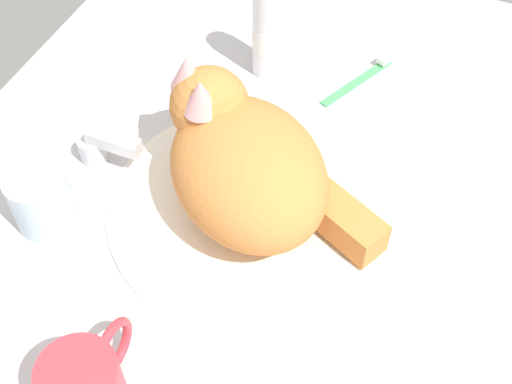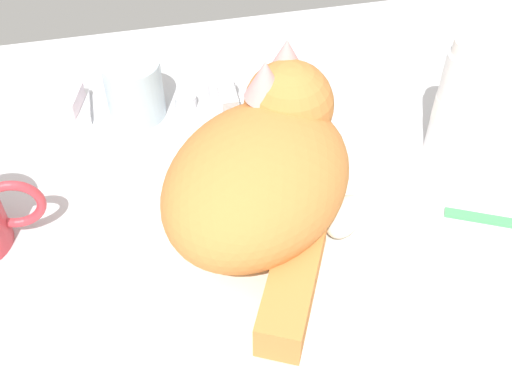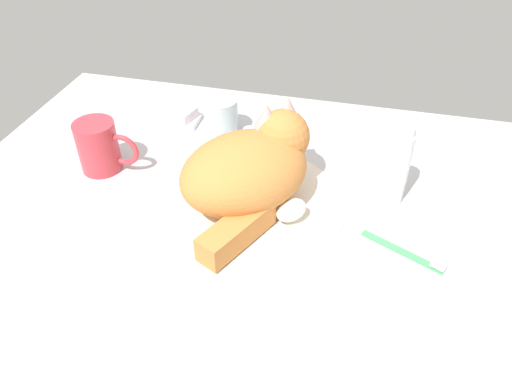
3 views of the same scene
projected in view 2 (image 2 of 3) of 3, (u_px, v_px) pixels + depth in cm
name	position (u px, v px, depth cm)	size (l,w,h in cm)	color
ground_plane	(257.00, 236.00, 71.56)	(110.00, 82.50, 3.00)	silver
sink_basin	(257.00, 224.00, 70.12)	(34.94, 34.94, 0.92)	white
faucet	(223.00, 92.00, 82.69)	(12.38, 8.96, 5.57)	silver
cat	(265.00, 171.00, 65.59)	(28.30, 31.74, 15.90)	#D17F3D
rinse_cup	(134.00, 89.00, 80.55)	(7.19, 7.19, 7.90)	silver
soap_dish	(55.00, 110.00, 82.99)	(9.00, 6.40, 1.20)	white
soap_bar	(52.00, 99.00, 81.74)	(7.14, 4.99, 2.21)	silver
toothpaste_bottle	(455.00, 102.00, 73.69)	(4.45, 4.45, 15.49)	white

